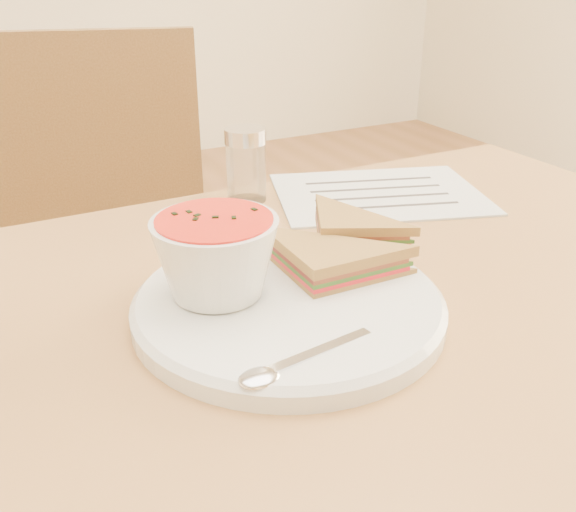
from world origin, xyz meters
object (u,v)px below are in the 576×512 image
plate (289,307)px  chair_far (106,297)px  soup_bowl (216,261)px  condiment_shaker (246,165)px

plate → chair_far: bearing=94.7°
soup_bowl → condiment_shaker: bearing=60.5°
soup_bowl → condiment_shaker: condiment_shaker is taller
chair_far → plate: bearing=111.1°
soup_bowl → plate: bearing=-28.3°
condiment_shaker → plate: bearing=-107.3°
chair_far → condiment_shaker: chair_far is taller
plate → soup_bowl: size_ratio=2.54×
chair_far → plate: 0.71m
plate → condiment_shaker: bearing=72.7°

